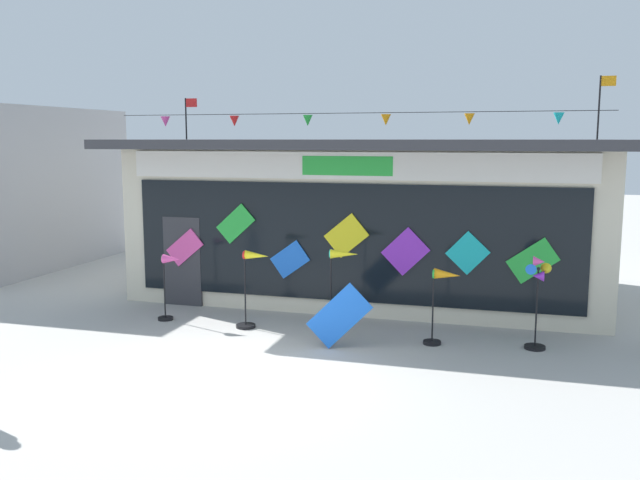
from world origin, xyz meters
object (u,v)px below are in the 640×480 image
Objects in this scene: kite_shop_building at (373,215)px; wind_spinner_right at (538,288)px; wind_spinner_center_right at (442,293)px; wind_spinner_left at (252,281)px; display_kite_on_ground at (339,316)px; wind_spinner_center_left at (340,276)px; wind_spinner_far_left at (169,277)px.

wind_spinner_right is at bearing -46.25° from kite_shop_building.
wind_spinner_left is at bearing 178.56° from wind_spinner_center_right.
display_kite_on_ground is (0.40, -4.85, -1.28)m from kite_shop_building.
wind_spinner_right is 1.53× the size of display_kite_on_ground.
wind_spinner_center_right is (1.89, 0.09, -0.22)m from wind_spinner_center_left.
wind_spinner_right is at bearing 15.14° from display_kite_on_ground.
wind_spinner_center_left reaches higher than wind_spinner_left.
wind_spinner_center_right reaches higher than wind_spinner_far_left.
display_kite_on_ground is (0.16, -0.63, -0.59)m from wind_spinner_center_left.
wind_spinner_left reaches higher than display_kite_on_ground.
wind_spinner_right reaches higher than wind_spinner_left.
wind_spinner_center_right is (2.14, -4.14, -0.91)m from kite_shop_building.
kite_shop_building reaches higher than wind_spinner_center_right.
wind_spinner_right is at bearing 4.54° from wind_spinner_center_left.
wind_spinner_far_left is 1.86m from wind_spinner_left.
wind_spinner_right is (3.77, -3.94, -0.75)m from kite_shop_building.
wind_spinner_center_right is at bearing -173.25° from wind_spinner_right.
wind_spinner_far_left is 7.22m from wind_spinner_right.
kite_shop_building is 9.93× the size of display_kite_on_ground.
wind_spinner_center_left is 3.54m from wind_spinner_right.
wind_spinner_far_left reaches higher than display_kite_on_ground.
wind_spinner_center_left is (0.24, -4.22, -0.69)m from kite_shop_building.
wind_spinner_center_right reaches higher than display_kite_on_ground.
wind_spinner_center_left is at bearing -5.64° from wind_spinner_left.
wind_spinner_left is 5.36m from wind_spinner_right.
wind_spinner_center_left reaches higher than wind_spinner_far_left.
wind_spinner_far_left is 0.82× the size of wind_spinner_right.
wind_spinner_left is 0.92× the size of wind_spinner_center_left.
wind_spinner_right is (3.53, 0.28, -0.07)m from wind_spinner_center_left.
wind_spinner_center_right is at bearing 22.50° from display_kite_on_ground.
kite_shop_building is at bearing 133.75° from wind_spinner_right.
kite_shop_building is 5.51m from wind_spinner_right.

